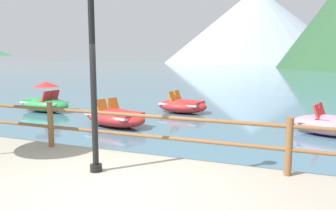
{
  "coord_description": "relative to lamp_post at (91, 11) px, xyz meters",
  "views": [
    {
      "loc": [
        2.54,
        -4.05,
        2.31
      ],
      "look_at": [
        -1.08,
        5.0,
        0.9
      ],
      "focal_mm": 36.22,
      "sensor_mm": 36.0,
      "label": 1
    }
  ],
  "objects": [
    {
      "name": "dock_railing",
      "position": [
        0.6,
        0.99,
        -2.03
      ],
      "size": [
        23.92,
        0.12,
        0.95
      ],
      "color": "brown",
      "rests_on": "promenade_dock"
    },
    {
      "name": "pedal_boat_4",
      "position": [
        3.98,
        6.25,
        -2.7
      ],
      "size": [
        2.44,
        1.75,
        0.9
      ],
      "color": "pink",
      "rests_on": "ground"
    },
    {
      "name": "lamp_post",
      "position": [
        0.0,
        0.0,
        0.0
      ],
      "size": [
        0.28,
        0.28,
        4.36
      ],
      "color": "black",
      "rests_on": "promenade_dock"
    },
    {
      "name": "ground_plane",
      "position": [
        0.6,
        39.44,
        -3.01
      ],
      "size": [
        200.0,
        200.0,
        0.0
      ],
      "primitive_type": "plane",
      "color": "#477084"
    },
    {
      "name": "pedal_boat_2",
      "position": [
        -1.43,
        8.39,
        -2.71
      ],
      "size": [
        2.25,
        1.5,
        0.88
      ],
      "color": "red",
      "rests_on": "ground"
    },
    {
      "name": "pedal_boat_1",
      "position": [
        -2.6,
        5.01,
        -2.71
      ],
      "size": [
        2.76,
        1.96,
        0.89
      ],
      "color": "red",
      "rests_on": "ground"
    },
    {
      "name": "pedal_boat_0",
      "position": [
        -6.89,
        6.51,
        -2.6
      ],
      "size": [
        2.51,
        1.29,
        1.27
      ],
      "color": "green",
      "rests_on": "ground"
    },
    {
      "name": "distant_peak",
      "position": [
        -12.86,
        115.91,
        9.6
      ],
      "size": [
        62.4,
        62.4,
        25.21
      ],
      "primitive_type": "cone",
      "color": "#9EADBC",
      "rests_on": "ground"
    }
  ]
}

